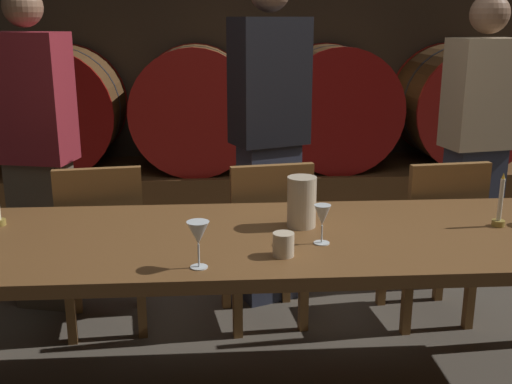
% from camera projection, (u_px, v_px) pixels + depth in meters
% --- Properties ---
extents(ground_plane, '(8.48, 8.48, 0.00)m').
position_uv_depth(ground_plane, '(311.00, 379.00, 2.76)').
color(ground_plane, '#4C443A').
extents(back_wall, '(6.52, 0.24, 2.58)m').
position_uv_depth(back_wall, '(260.00, 48.00, 5.44)').
color(back_wall, '#473A2D').
rests_on(back_wall, ground).
extents(barrel_shelf, '(5.87, 0.90, 0.36)m').
position_uv_depth(barrel_shelf, '(264.00, 186.00, 5.21)').
color(barrel_shelf, brown).
rests_on(barrel_shelf, ground).
extents(wine_barrel_far_left, '(0.99, 0.79, 0.99)m').
position_uv_depth(wine_barrel_far_left, '(59.00, 109.00, 4.93)').
color(wine_barrel_far_left, '#513319').
rests_on(wine_barrel_far_left, barrel_shelf).
extents(wine_barrel_center_left, '(0.99, 0.79, 0.99)m').
position_uv_depth(wine_barrel_center_left, '(195.00, 108.00, 5.00)').
color(wine_barrel_center_left, brown).
rests_on(wine_barrel_center_left, barrel_shelf).
extents(wine_barrel_center_right, '(0.99, 0.79, 0.99)m').
position_uv_depth(wine_barrel_center_right, '(333.00, 106.00, 5.07)').
color(wine_barrel_center_right, '#513319').
rests_on(wine_barrel_center_right, barrel_shelf).
extents(wine_barrel_far_right, '(0.99, 0.79, 0.99)m').
position_uv_depth(wine_barrel_far_right, '(460.00, 105.00, 5.14)').
color(wine_barrel_far_right, '#513319').
rests_on(wine_barrel_far_right, barrel_shelf).
extents(dining_table, '(2.91, 0.86, 0.73)m').
position_uv_depth(dining_table, '(286.00, 248.00, 2.45)').
color(dining_table, brown).
rests_on(dining_table, ground).
extents(chair_left, '(0.45, 0.45, 0.88)m').
position_uv_depth(chair_left, '(103.00, 241.00, 3.05)').
color(chair_left, brown).
rests_on(chair_left, ground).
extents(chair_center, '(0.46, 0.46, 0.88)m').
position_uv_depth(chair_center, '(267.00, 236.00, 3.12)').
color(chair_center, brown).
rests_on(chair_center, ground).
extents(chair_right, '(0.44, 0.44, 0.88)m').
position_uv_depth(chair_right, '(435.00, 234.00, 3.15)').
color(chair_right, brown).
rests_on(chair_right, ground).
extents(guest_left, '(0.43, 0.32, 1.70)m').
position_uv_depth(guest_left, '(37.00, 151.00, 3.26)').
color(guest_left, brown).
rests_on(guest_left, ground).
extents(guest_center, '(0.44, 0.36, 1.78)m').
position_uv_depth(guest_center, '(269.00, 140.00, 3.33)').
color(guest_center, '#33384C').
rests_on(guest_center, ground).
extents(guest_right, '(0.42, 0.31, 1.67)m').
position_uv_depth(guest_right, '(477.00, 141.00, 3.58)').
color(guest_right, '#33384C').
rests_on(guest_right, ground).
extents(candle_right, '(0.05, 0.05, 0.22)m').
position_uv_depth(candle_right, '(499.00, 211.00, 2.51)').
color(candle_right, olive).
rests_on(candle_right, dining_table).
extents(pitcher, '(0.12, 0.12, 0.21)m').
position_uv_depth(pitcher, '(302.00, 202.00, 2.50)').
color(pitcher, beige).
rests_on(pitcher, dining_table).
extents(wine_glass_center_left, '(0.08, 0.08, 0.16)m').
position_uv_depth(wine_glass_center_left, '(198.00, 234.00, 2.08)').
color(wine_glass_center_left, white).
rests_on(wine_glass_center_left, dining_table).
extents(wine_glass_center_right, '(0.06, 0.06, 0.15)m').
position_uv_depth(wine_glass_center_right, '(322.00, 217.00, 2.30)').
color(wine_glass_center_right, white).
rests_on(wine_glass_center_right, dining_table).
extents(cup_right, '(0.08, 0.08, 0.09)m').
position_uv_depth(cup_right, '(283.00, 244.00, 2.20)').
color(cup_right, beige).
rests_on(cup_right, dining_table).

